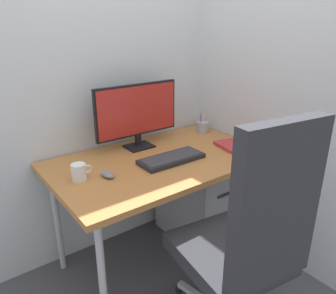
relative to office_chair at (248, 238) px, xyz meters
The scene contains 12 objects.
ground_plane 0.98m from the office_chair, 85.58° to the left, with size 8.00×8.00×0.00m, color #4C4C51.
wall_back 1.41m from the office_chair, 87.18° to the left, with size 2.40×0.04×2.80m, color silver.
wall_side_right 1.23m from the office_chair, 38.59° to the left, with size 0.04×1.88×2.80m, color silver.
desk 0.76m from the office_chair, 85.58° to the left, with size 1.32×0.80×0.75m.
office_chair is the anchor object (origin of this frame).
filing_cabinet 0.99m from the office_chair, 60.21° to the left, with size 0.43×0.57×0.66m.
monitor 1.06m from the office_chair, 86.66° to the left, with size 0.59×0.14×0.42m.
keyboard 0.70m from the office_chair, 82.39° to the left, with size 0.40×0.17×0.03m.
mouse 0.79m from the office_chair, 114.04° to the left, with size 0.05×0.10×0.03m, color slate.
pen_holder 1.16m from the office_chair, 57.90° to the left, with size 0.09×0.09×0.17m.
notebook 0.85m from the office_chair, 48.13° to the left, with size 0.17×0.20×0.02m, color #B23333.
coffee_mug 0.91m from the office_chair, 120.46° to the left, with size 0.11×0.08×0.09m.
Camera 1 is at (-1.08, -1.52, 1.54)m, focal length 35.25 mm.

